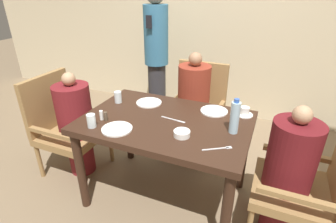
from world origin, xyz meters
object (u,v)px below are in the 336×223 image
at_px(chair_far_side, 197,107).
at_px(teacup_with_saucer, 245,112).
at_px(chair_right_side, 311,183).
at_px(glass_tall_near, 118,97).
at_px(chair_left_side, 64,123).
at_px(plate_dessert_center, 214,111).
at_px(water_bottle, 235,117).
at_px(diner_in_right_chair, 288,173).
at_px(diner_in_left_chair, 76,124).
at_px(plate_main_right, 149,103).
at_px(standing_host, 156,54).
at_px(glass_tall_mid, 91,121).
at_px(diner_in_far_chair, 193,106).
at_px(bowl_small, 182,133).
at_px(plate_main_left, 117,129).

distance_m(chair_far_side, teacup_with_saucer, 0.82).
bearing_deg(chair_right_side, glass_tall_near, 175.06).
bearing_deg(chair_left_side, glass_tall_near, 13.96).
xyz_separation_m(plate_dessert_center, water_bottle, (0.20, -0.27, 0.11)).
xyz_separation_m(diner_in_right_chair, water_bottle, (-0.40, 0.01, 0.35)).
height_order(diner_in_right_chair, teacup_with_saucer, diner_in_right_chair).
relative_size(diner_in_left_chair, plate_dessert_center, 4.64).
distance_m(chair_left_side, water_bottle, 1.63).
height_order(chair_left_side, plate_main_right, chair_left_side).
relative_size(water_bottle, glass_tall_near, 2.55).
bearing_deg(plate_dessert_center, chair_right_side, -20.43).
bearing_deg(diner_in_left_chair, plate_main_right, 18.97).
relative_size(standing_host, glass_tall_mid, 17.16).
distance_m(diner_in_far_chair, bowl_small, 0.93).
height_order(diner_in_far_chair, plate_main_right, diner_in_far_chair).
bearing_deg(water_bottle, diner_in_right_chair, -1.47).
xyz_separation_m(diner_in_left_chair, teacup_with_saucer, (1.46, 0.32, 0.26)).
relative_size(glass_tall_near, glass_tall_mid, 1.00).
xyz_separation_m(chair_far_side, plate_dessert_center, (0.31, -0.58, 0.27)).
bearing_deg(water_bottle, chair_right_side, -1.07).
xyz_separation_m(diner_in_right_chair, glass_tall_mid, (-1.37, -0.32, 0.28)).
bearing_deg(glass_tall_near, chair_far_side, 54.36).
relative_size(diner_in_right_chair, teacup_with_saucer, 7.76).
distance_m(chair_right_side, standing_host, 2.18).
xyz_separation_m(diner_in_left_chair, glass_tall_near, (0.40, 0.14, 0.29)).
bearing_deg(diner_in_left_chair, plate_main_left, -23.19).
xyz_separation_m(chair_far_side, diner_in_far_chair, (-0.00, -0.15, 0.08)).
bearing_deg(plate_main_right, water_bottle, -15.56).
xyz_separation_m(plate_main_left, plate_dessert_center, (0.57, 0.56, 0.00)).
relative_size(plate_main_left, water_bottle, 0.87).
bearing_deg(diner_in_right_chair, diner_in_far_chair, 142.39).
relative_size(diner_in_right_chair, water_bottle, 4.08).
height_order(chair_left_side, bowl_small, chair_left_side).
height_order(diner_in_far_chair, bowl_small, diner_in_far_chair).
relative_size(teacup_with_saucer, glass_tall_near, 1.34).
bearing_deg(teacup_with_saucer, standing_host, 142.48).
height_order(chair_right_side, plate_dessert_center, chair_right_side).
xyz_separation_m(plate_dessert_center, glass_tall_mid, (-0.76, -0.60, 0.04)).
xyz_separation_m(diner_in_right_chair, plate_dessert_center, (-0.61, 0.28, 0.23)).
relative_size(standing_host, glass_tall_near, 17.16).
relative_size(bowl_small, water_bottle, 0.45).
relative_size(plate_main_left, teacup_with_saucer, 1.65).
distance_m(diner_in_left_chair, diner_in_right_chair, 1.83).
xyz_separation_m(glass_tall_near, glass_tall_mid, (0.07, -0.45, 0.00)).
bearing_deg(bowl_small, plate_main_left, -167.76).
distance_m(chair_left_side, chair_right_side, 2.14).
xyz_separation_m(diner_in_left_chair, standing_host, (0.25, 1.25, 0.40)).
xyz_separation_m(diner_in_far_chair, plate_main_left, (-0.26, -0.99, 0.19)).
distance_m(diner_in_right_chair, plate_main_left, 1.23).
relative_size(chair_far_side, plate_dessert_center, 4.34).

